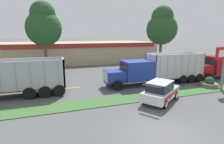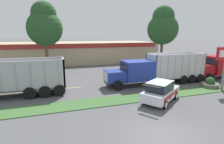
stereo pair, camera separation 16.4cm
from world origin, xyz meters
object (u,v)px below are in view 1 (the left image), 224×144
(dump_truck_far_right, at_px, (224,66))
(rally_car, at_px, (161,91))
(stone_planter, at_px, (209,83))
(dump_truck_mid, at_px, (148,71))

(dump_truck_far_right, distance_m, rally_car, 14.22)
(dump_truck_far_right, relative_size, stone_planter, 6.53)
(rally_car, relative_size, stone_planter, 2.49)
(dump_truck_mid, distance_m, rally_car, 5.55)
(dump_truck_mid, relative_size, stone_planter, 6.74)
(stone_planter, bearing_deg, rally_car, -165.28)
(dump_truck_mid, distance_m, dump_truck_far_right, 11.48)
(stone_planter, bearing_deg, dump_truck_far_right, 28.07)
(dump_truck_mid, xyz_separation_m, rally_car, (-1.80, -5.21, -0.62))
(dump_truck_mid, height_order, dump_truck_far_right, dump_truck_mid)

